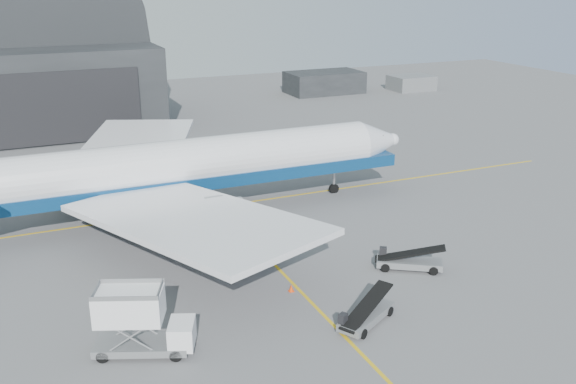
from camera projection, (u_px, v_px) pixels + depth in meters
name	position (u px, v px, depth m)	size (l,w,h in m)	color
ground	(304.00, 296.00, 45.51)	(200.00, 200.00, 0.00)	#565659
taxi_lines	(243.00, 233.00, 56.47)	(80.00, 42.12, 0.02)	gold
distant_bldg_a	(324.00, 93.00, 122.34)	(14.00, 8.00, 4.00)	black
distant_bldg_b	(411.00, 90.00, 125.36)	(8.00, 6.00, 2.80)	slate
airliner	(178.00, 168.00, 59.02)	(47.97, 46.52, 16.83)	white
catering_truck	(139.00, 322.00, 38.03)	(6.35, 4.27, 4.10)	slate
pushback_tug	(256.00, 251.00, 51.22)	(3.78, 2.49, 1.64)	black
belt_loader_a	(366.00, 315.00, 41.71)	(5.00, 3.83, 1.96)	slate
belt_loader_b	(408.00, 261.00, 49.44)	(5.10, 4.09, 2.02)	slate
traffic_cone	(291.00, 288.00, 46.03)	(0.37, 0.37, 0.53)	#ED3C07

